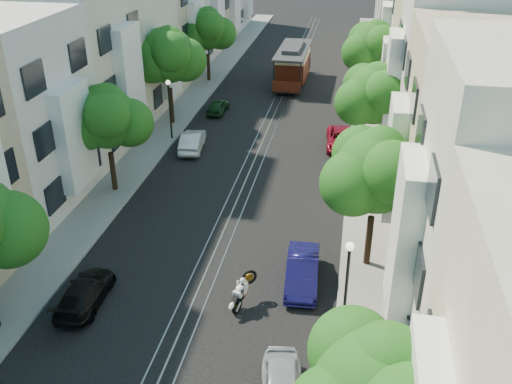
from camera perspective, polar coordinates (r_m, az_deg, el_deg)
The scene contains 24 objects.
ground at distance 44.60m, azimuth 1.78°, elevation 7.62°, with size 200.00×200.00×0.00m, color black.
sidewalk_east at distance 44.19m, azimuth 11.18°, elevation 6.99°, with size 2.50×80.00×0.12m, color gray.
sidewalk_west at distance 46.12m, azimuth -7.26°, elevation 8.18°, with size 2.50×80.00×0.12m, color gray.
rail_left at distance 44.67m, azimuth 1.07°, elevation 7.68°, with size 0.06×80.00×0.02m, color gray.
rail_slot at distance 44.60m, azimuth 1.78°, elevation 7.64°, with size 0.06×80.00×0.02m, color gray.
rail_right at distance 44.53m, azimuth 2.48°, elevation 7.59°, with size 0.06×80.00×0.02m, color gray.
lane_line at distance 44.60m, azimuth 1.78°, elevation 7.63°, with size 0.08×80.00×0.01m, color tan.
townhouses_east at distance 43.00m, azimuth 18.12°, elevation 12.76°, with size 7.75×72.00×12.00m.
townhouses_west at distance 46.21m, azimuth -13.34°, elevation 14.21°, with size 7.75×72.00×11.76m.
tree_e_b at distance 24.84m, azimuth 12.05°, elevation 1.83°, with size 4.93×4.08×6.68m.
tree_e_c at distance 35.13m, azimuth 11.84°, elevation 9.36°, with size 4.84×3.99×6.52m.
tree_e_d at distance 45.66m, azimuth 11.77°, elevation 13.94°, with size 5.01×4.16×6.85m.
tree_w_b at distance 32.31m, azimuth -14.66°, elevation 7.04°, with size 4.72×3.87×6.27m.
tree_w_c at distance 41.88m, azimuth -8.73°, elevation 13.25°, with size 5.13×4.28×7.09m.
tree_w_d at distance 52.25m, azimuth -4.86°, elevation 15.80°, with size 4.84×3.99×6.52m.
lamp_east at distance 21.46m, azimuth 9.12°, elevation -8.26°, with size 0.32×0.32×4.16m.
lamp_west at distance 39.54m, azimuth -8.67°, elevation 9.02°, with size 0.32×0.32×4.16m.
sportbike_rider at distance 23.84m, azimuth -1.45°, elevation -9.85°, with size 0.87×1.65×1.47m.
cable_car at distance 52.24m, azimuth 3.71°, elevation 12.76°, with size 2.66×8.25×3.16m.
parked_car_e_mid at distance 25.28m, azimuth 4.66°, elevation -7.87°, with size 1.38×3.96×1.31m, color #100D43.
parked_car_e_far at distance 39.04m, azimuth 8.53°, elevation 5.24°, with size 1.96×4.25×1.18m, color maroon.
parked_car_w_near at distance 25.16m, azimuth -16.76°, elevation -9.60°, with size 1.57×3.87×1.12m, color black.
parked_car_w_mid at distance 38.50m, azimuth -6.38°, elevation 5.10°, with size 1.32×3.78×1.25m, color silver.
parked_car_w_far at distance 45.16m, azimuth -3.82°, elevation 8.56°, with size 1.27×3.17×1.08m, color #163718.
Camera 1 is at (5.99, -13.45, 15.34)m, focal length 40.00 mm.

